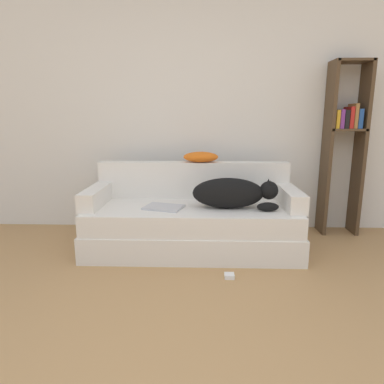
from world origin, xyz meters
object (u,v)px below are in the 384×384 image
throw_pillow (201,157)px  power_adapter (229,276)px  dog (233,193)px  laptop (164,207)px  bookshelf (345,139)px  couch (192,228)px

throw_pillow → power_adapter: 1.25m
dog → laptop: 0.63m
power_adapter → dog: bearing=83.6°
laptop → throw_pillow: 0.68m
laptop → bookshelf: (1.80, 0.65, 0.57)m
power_adapter → couch: bearing=117.7°
couch → laptop: (-0.25, -0.10, 0.23)m
dog → throw_pillow: 0.57m
dog → power_adapter: dog is taller
bookshelf → couch: bearing=-160.5°
bookshelf → throw_pillow: bearing=-171.7°
throw_pillow → couch: bearing=-102.4°
couch → dog: size_ratio=2.54×
dog → laptop: bearing=-177.9°
dog → bookshelf: bearing=27.8°
laptop → couch: bearing=37.5°
couch → throw_pillow: throw_pillow is taller
laptop → bookshelf: size_ratio=0.22×
dog → throw_pillow: size_ratio=2.20×
couch → power_adapter: 0.69m
laptop → power_adapter: 0.85m
bookshelf → power_adapter: size_ratio=23.08×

